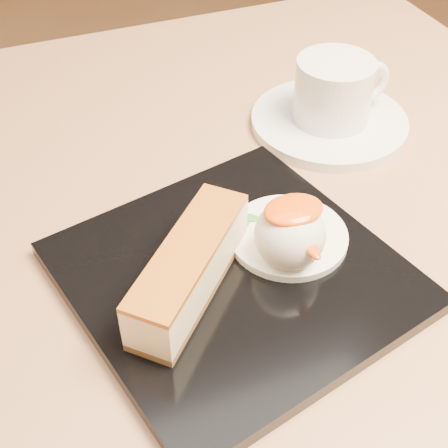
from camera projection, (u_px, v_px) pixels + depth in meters
name	position (u px, v px, depth m)	size (l,w,h in m)	color
table	(219.00, 366.00, 0.59)	(0.80, 0.80, 0.72)	black
dessert_plate	(234.00, 276.00, 0.45)	(0.22, 0.22, 0.01)	black
cheesecake	(190.00, 268.00, 0.42)	(0.11, 0.12, 0.04)	brown
cream_smear	(288.00, 236.00, 0.47)	(0.09, 0.09, 0.01)	white
ice_cream_scoop	(290.00, 235.00, 0.44)	(0.05, 0.05, 0.05)	white
mango_sauce	(293.00, 210.00, 0.43)	(0.04, 0.03, 0.01)	#FF5008
mint_sprig	(240.00, 221.00, 0.48)	(0.03, 0.02, 0.00)	#398D2E
saucer	(329.00, 122.00, 0.60)	(0.15, 0.15, 0.01)	white
coffee_cup	(335.00, 89.00, 0.58)	(0.10, 0.07, 0.06)	white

